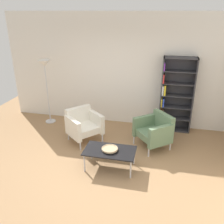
% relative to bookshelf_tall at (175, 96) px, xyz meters
% --- Properties ---
extents(ground_plane, '(8.32, 8.32, 0.00)m').
position_rel_bookshelf_tall_xyz_m(ground_plane, '(-1.36, -2.26, -0.93)').
color(ground_plane, '#9E7751').
extents(plaster_back_panel, '(6.40, 0.12, 2.90)m').
position_rel_bookshelf_tall_xyz_m(plaster_back_panel, '(-1.36, 0.20, 0.52)').
color(plaster_back_panel, silver).
rests_on(plaster_back_panel, ground_plane).
extents(bookshelf_tall, '(0.80, 0.30, 1.90)m').
position_rel_bookshelf_tall_xyz_m(bookshelf_tall, '(0.00, 0.00, 0.00)').
color(bookshelf_tall, '#333338').
rests_on(bookshelf_tall, ground_plane).
extents(coffee_table_low, '(1.00, 0.56, 0.40)m').
position_rel_bookshelf_tall_xyz_m(coffee_table_low, '(-1.21, -2.02, -0.56)').
color(coffee_table_low, black).
rests_on(coffee_table_low, ground_plane).
extents(decorative_bowl, '(0.32, 0.32, 0.05)m').
position_rel_bookshelf_tall_xyz_m(decorative_bowl, '(-1.21, -2.02, -0.49)').
color(decorative_bowl, tan).
rests_on(decorative_bowl, coffee_table_low).
extents(armchair_corner_red, '(0.94, 0.95, 0.78)m').
position_rel_bookshelf_tall_xyz_m(armchair_corner_red, '(-0.40, -1.00, -0.51)').
color(armchair_corner_red, slate).
rests_on(armchair_corner_red, ground_plane).
extents(armchair_near_window, '(0.94, 0.95, 0.78)m').
position_rel_bookshelf_tall_xyz_m(armchair_near_window, '(-2.08, -1.07, -0.51)').
color(armchair_near_window, white).
rests_on(armchair_near_window, ground_plane).
extents(floor_lamp_torchiere, '(0.32, 0.32, 1.74)m').
position_rel_bookshelf_tall_xyz_m(floor_lamp_torchiere, '(-3.34, -0.29, 0.52)').
color(floor_lamp_torchiere, silver).
rests_on(floor_lamp_torchiere, ground_plane).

